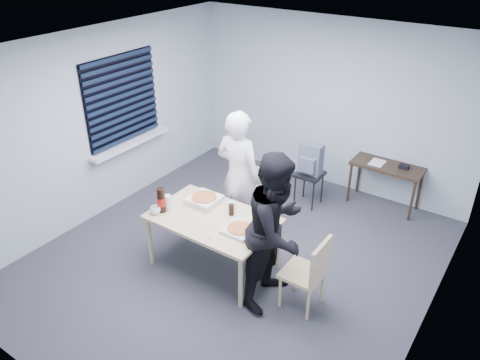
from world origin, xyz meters
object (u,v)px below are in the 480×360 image
Objects in this scene: chair_right at (310,270)px; backpack at (310,159)px; dining_table at (213,222)px; mug_b at (232,205)px; mug_a at (155,210)px; soda_bottle at (161,200)px; chair_far at (250,194)px; stool at (309,179)px; side_table at (387,170)px; person_white at (239,176)px; person_black at (277,230)px.

chair_right is 1.94× the size of backpack.
mug_b is (0.07, 0.29, 0.11)m from dining_table.
mug_a is 0.39× the size of soda_bottle.
stool is (0.40, 0.99, -0.10)m from chair_far.
side_table is 10.06× the size of mug_b.
chair_far is 0.44m from person_white.
chair_right is 2.18m from stool.
person_white reaches higher than dining_table.
soda_bottle is at bearing -131.59° from backpack.
stool is at bearing 81.93° from dining_table.
side_table is 3.40m from mug_a.
chair_right is 1.62m from person_white.
person_black is (0.99, -0.99, 0.37)m from chair_far.
dining_table is 0.78m from person_white.
person_white is 1.06m from soda_bottle.
backpack is (0.28, 1.94, 0.10)m from dining_table.
person_white is (-1.41, 0.71, 0.37)m from chair_right.
mug_a is (-0.88, -2.26, 0.01)m from backpack.
dining_table is 1.63× the size of chair_far.
soda_bottle is (0.03, 0.08, 0.10)m from mug_a.
dining_table is at bearing 88.66° from person_black.
chair_far is 1.08m from backpack.
dining_table is at bearing -115.35° from side_table.
stool is 2.39m from soda_bottle.
person_white is (-0.01, -0.24, 0.37)m from chair_far.
backpack is 2.43m from mug_a.
stool is 5.24× the size of mug_b.
person_white is 2.28m from side_table.
person_white is (-0.14, 0.73, 0.24)m from dining_table.
chair_right is 1.70× the size of stool.
side_table is at bearing 63.22° from mug_b.
soda_bottle is (-0.44, -0.96, -0.03)m from person_white.
chair_far is at bearing 45.23° from person_black.
stool is at bearing 117.21° from chair_right.
soda_bottle reaches higher than mug_a.
person_white is at bearing 65.45° from soda_bottle.
mug_a is at bearing 101.35° from person_black.
backpack reaches higher than chair_far.
soda_bottle is at bearing 70.03° from mug_a.
person_white is 1.76× the size of side_table.
backpack is 1.67m from mug_b.
soda_bottle is at bearing -111.28° from stool.
mug_b is (0.19, -0.68, 0.24)m from chair_far.
side_table is 1.12m from backpack.
chair_far is at bearing 105.46° from mug_b.
chair_right is at bearing -34.25° from chair_far.
side_table is 8.18× the size of mug_a.
backpack is 3.73× the size of mug_a.
mug_b is at bearing 114.56° from person_white.
dining_table is 1.99m from stool.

